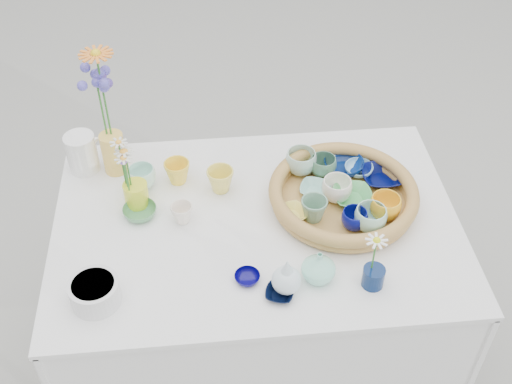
{
  "coord_description": "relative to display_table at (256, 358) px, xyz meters",
  "views": [
    {
      "loc": [
        -0.14,
        -1.4,
        2.19
      ],
      "look_at": [
        0.0,
        0.02,
        0.87
      ],
      "focal_mm": 45.0,
      "sensor_mm": 36.0,
      "label": 1
    }
  ],
  "objects": [
    {
      "name": "ground",
      "position": [
        0.0,
        0.0,
        0.0
      ],
      "size": [
        80.0,
        80.0,
        0.0
      ],
      "primitive_type": "plane",
      "color": "#989890"
    },
    {
      "name": "tall_vase_yellow",
      "position": [
        -0.45,
        0.29,
        0.84
      ],
      "size": [
        0.09,
        0.09,
        0.15
      ],
      "primitive_type": "cylinder",
      "rotation": [
        0.0,
        0.0,
        0.14
      ],
      "color": "#F2C250",
      "rests_on": "display_table"
    },
    {
      "name": "bud_vase_paleblue",
      "position": [
        0.06,
        -0.28,
        0.83
      ],
      "size": [
        0.11,
        0.11,
        0.13
      ],
      "primitive_type": null,
      "rotation": [
        0.0,
        0.0,
        -0.42
      ],
      "color": "silver",
      "rests_on": "display_table"
    },
    {
      "name": "tray_ceramic_5",
      "position": [
        0.2,
        0.09,
        0.79
      ],
      "size": [
        0.13,
        0.13,
        0.02
      ],
      "primitive_type": "imported",
      "rotation": [
        0.0,
        0.0,
        -0.4
      ],
      "color": "#8CC9BB",
      "rests_on": "wicker_tray"
    },
    {
      "name": "fluted_bowl",
      "position": [
        -0.47,
        -0.26,
        0.8
      ],
      "size": [
        0.18,
        0.18,
        0.07
      ],
      "primitive_type": null,
      "rotation": [
        0.0,
        0.0,
        -0.33
      ],
      "color": "silver",
      "rests_on": "display_table"
    },
    {
      "name": "tray_ceramic_12",
      "position": [
        0.24,
        0.18,
        0.82
      ],
      "size": [
        0.12,
        0.12,
        0.07
      ],
      "primitive_type": "imported",
      "rotation": [
        0.0,
        0.0,
        0.41
      ],
      "color": "#477559",
      "rests_on": "wicker_tray"
    },
    {
      "name": "tray_ceramic_6",
      "position": [
        0.17,
        0.2,
        0.82
      ],
      "size": [
        0.11,
        0.11,
        0.08
      ],
      "primitive_type": "imported",
      "rotation": [
        0.0,
        0.0,
        -0.12
      ],
      "color": "#A7CCBB",
      "rests_on": "wicker_tray"
    },
    {
      "name": "tray_ceramic_11",
      "position": [
        0.34,
        -0.08,
        0.82
      ],
      "size": [
        0.12,
        0.12,
        0.08
      ],
      "primitive_type": "imported",
      "rotation": [
        0.0,
        0.0,
        -0.33
      ],
      "color": "#A5E3CB",
      "rests_on": "wicker_tray"
    },
    {
      "name": "loose_ceramic_6",
      "position": [
        0.03,
        -0.3,
        0.77
      ],
      "size": [
        0.1,
        0.1,
        0.02
      ],
      "primitive_type": "imported",
      "rotation": [
        0.0,
        0.0,
        -0.31
      ],
      "color": "black",
      "rests_on": "display_table"
    },
    {
      "name": "tray_ceramic_8",
      "position": [
        0.36,
        0.17,
        0.8
      ],
      "size": [
        0.12,
        0.12,
        0.03
      ],
      "primitive_type": "imported",
      "rotation": [
        0.0,
        0.0,
        -0.36
      ],
      "color": "#9CE2FF",
      "rests_on": "wicker_tray"
    },
    {
      "name": "gerbera",
      "position": [
        -0.45,
        0.3,
        1.06
      ],
      "size": [
        0.13,
        0.13,
        0.31
      ],
      "primitive_type": null,
      "rotation": [
        0.0,
        0.0,
        0.1
      ],
      "color": "orange",
      "rests_on": "tall_vase_yellow"
    },
    {
      "name": "wicker_tray",
      "position": [
        0.28,
        0.05,
        0.8
      ],
      "size": [
        0.47,
        0.47,
        0.08
      ],
      "primitive_type": null,
      "color": "olive",
      "rests_on": "display_table"
    },
    {
      "name": "loose_ceramic_3",
      "position": [
        -0.23,
        0.02,
        0.8
      ],
      "size": [
        0.08,
        0.08,
        0.06
      ],
      "primitive_type": "imported",
      "rotation": [
        0.0,
        0.0,
        0.23
      ],
      "color": "white",
      "rests_on": "display_table"
    },
    {
      "name": "single_daisy",
      "position": [
        0.29,
        -0.27,
        0.88
      ],
      "size": [
        0.07,
        0.07,
        0.13
      ],
      "primitive_type": null,
      "rotation": [
        0.0,
        0.0,
        0.06
      ],
      "color": "white",
      "rests_on": "bud_vase_cobalt"
    },
    {
      "name": "loose_ceramic_1",
      "position": [
        -0.1,
        0.16,
        0.81
      ],
      "size": [
        0.09,
        0.09,
        0.08
      ],
      "primitive_type": "imported",
      "rotation": [
        0.0,
        0.0,
        -0.03
      ],
      "color": "#F1DC57",
      "rests_on": "display_table"
    },
    {
      "name": "bud_vase_cobalt",
      "position": [
        0.3,
        -0.28,
        0.8
      ],
      "size": [
        0.07,
        0.07,
        0.06
      ],
      "primitive_type": "cylinder",
      "rotation": [
        0.0,
        0.0,
        -0.1
      ],
      "color": "#071C46",
      "rests_on": "display_table"
    },
    {
      "name": "tray_ceramic_9",
      "position": [
        0.29,
        -0.07,
        0.81
      ],
      "size": [
        0.1,
        0.1,
        0.06
      ],
      "primitive_type": "imported",
      "rotation": [
        0.0,
        0.0,
        -0.33
      ],
      "color": "navy",
      "rests_on": "wicker_tray"
    },
    {
      "name": "bud_vase_seafoam",
      "position": [
        0.15,
        -0.24,
        0.82
      ],
      "size": [
        0.13,
        0.13,
        0.1
      ],
      "primitive_type": "imported",
      "rotation": [
        0.0,
        0.0,
        -0.41
      ],
      "color": "#92E5C8",
      "rests_on": "display_table"
    },
    {
      "name": "tray_ceramic_7",
      "position": [
        0.26,
        0.06,
        0.82
      ],
      "size": [
        0.12,
        0.12,
        0.08
      ],
      "primitive_type": "imported",
      "rotation": [
        0.0,
        0.0,
        -0.27
      ],
      "color": "white",
      "rests_on": "wicker_tray"
    },
    {
      "name": "tray_ceramic_4",
      "position": [
        0.17,
        -0.02,
        0.82
      ],
      "size": [
        0.09,
        0.09,
        0.08
      ],
      "primitive_type": "imported",
      "rotation": [
        0.0,
        0.0,
        0.14
      ],
      "color": "gray",
      "rests_on": "wicker_tray"
    },
    {
      "name": "hydrangea",
      "position": [
        -0.46,
        0.3,
        1.01
      ],
      "size": [
        0.09,
        0.09,
        0.28
      ],
      "primitive_type": null,
      "rotation": [
        0.0,
        0.0,
        -0.13
      ],
      "color": "#523A9B",
      "rests_on": "tall_vase_yellow"
    },
    {
      "name": "daisy_cup",
      "position": [
        -0.37,
        0.11,
        0.81
      ],
      "size": [
        0.09,
        0.09,
        0.08
      ],
      "primitive_type": "cylinder",
      "rotation": [
        0.0,
        0.0,
        -0.19
      ],
      "color": "yellow",
      "rests_on": "display_table"
    },
    {
      "name": "loose_ceramic_5",
      "position": [
        -0.36,
        0.2,
        0.8
      ],
      "size": [
        0.11,
        0.11,
        0.07
      ],
      "primitive_type": "imported",
      "rotation": [
        0.0,
        0.0,
        0.22
      ],
      "color": "#B9EDDA",
      "rests_on": "display_table"
    },
    {
      "name": "daisy_posy",
      "position": [
        -0.39,
        0.1,
        0.93
      ],
      "size": [
        0.1,
        0.1,
        0.17
      ],
      "primitive_type": null,
      "rotation": [
        0.0,
        0.0,
        0.25
      ],
      "color": "silver",
      "rests_on": "daisy_cup"
    },
    {
      "name": "tray_ceramic_0",
      "position": [
        0.31,
        0.19,
        0.8
      ],
      "size": [
        0.14,
        0.14,
        0.04
      ],
      "primitive_type": "imported",
      "rotation": [
        0.0,
        0.0,
        -0.02
      ],
      "color": "navy",
      "rests_on": "wicker_tray"
    },
    {
      "name": "display_table",
      "position": [
        0.0,
        0.0,
        0.0
      ],
      "size": [
        1.26,
        0.86,
        0.77
      ],
      "primitive_type": null,
      "color": "white",
      "rests_on": "ground"
    },
    {
      "name": "white_pitcher",
      "position": [
        -0.56,
        0.31,
        0.83
      ],
      "size": [
        0.15,
        0.11,
        0.14
      ],
      "primitive_type": null,
      "rotation": [
        0.0,
        0.0,
        -0.03
      ],
      "color": "white",
      "rests_on": "display_table"
    },
    {
      "name": "tray_ceramic_10",
      "position": [
        0.11,
        -0.01,
        0.79
      ],
      "size": [
        0.12,
        0.12,
        0.02
      ],
      "primitive_type": "imported",
      "rotation": [
        0.0,
        0.0,
        0.36
      ],
      "color": "#FFEA60",
      "rests_on": "wicker_tray"
    },
    {
      "name": "loose_ceramic_0",
      "position": [
        -0.24,
        0.21,
        0.8
      ],
      "size": [
        0.1,
        0.1,
        0.08
      ],
      "primitive_type": "imported",
      "rotation": [
        0.0,
        0.0,
        -0.24
      ],
      "color": "yellow",
      "rests_on": "display_table"
    },
    {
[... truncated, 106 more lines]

